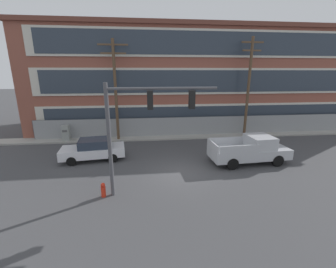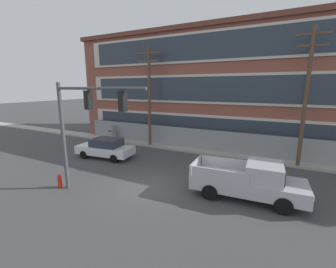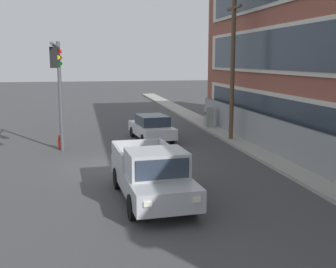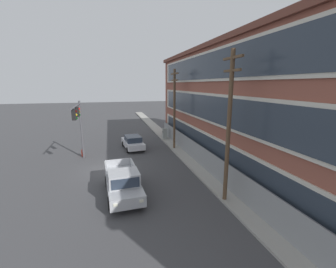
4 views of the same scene
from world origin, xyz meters
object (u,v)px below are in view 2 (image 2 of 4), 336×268
(traffic_signal_mast, at_px, (83,117))
(sedan_white, at_px, (106,148))
(electrical_cabinet, at_px, (112,133))
(pickup_truck_silver, at_px, (249,181))
(utility_pole_near_corner, at_px, (149,93))
(fire_hydrant, at_px, (60,181))
(utility_pole_midblock, at_px, (306,95))

(traffic_signal_mast, height_order, sedan_white, traffic_signal_mast)
(traffic_signal_mast, height_order, electrical_cabinet, traffic_signal_mast)
(pickup_truck_silver, xyz_separation_m, utility_pole_near_corner, (-9.90, 6.47, 4.07))
(electrical_cabinet, bearing_deg, sedan_white, -53.92)
(fire_hydrant, bearing_deg, traffic_signal_mast, 4.11)
(traffic_signal_mast, bearing_deg, sedan_white, 124.22)
(utility_pole_near_corner, xyz_separation_m, utility_pole_midblock, (12.34, -0.20, 0.08))
(electrical_cabinet, bearing_deg, utility_pole_midblock, -0.86)
(utility_pole_near_corner, xyz_separation_m, electrical_cabinet, (-4.73, 0.06, -4.21))
(traffic_signal_mast, xyz_separation_m, fire_hydrant, (-2.05, -0.15, -3.76))
(pickup_truck_silver, bearing_deg, fire_hydrant, -159.76)
(traffic_signal_mast, relative_size, fire_hydrant, 7.46)
(sedan_white, distance_m, fire_hydrant, 5.63)
(sedan_white, bearing_deg, electrical_cabinet, 126.08)
(pickup_truck_silver, distance_m, sedan_white, 11.35)
(traffic_signal_mast, xyz_separation_m, electrical_cabinet, (-6.99, 9.95, -3.34))
(utility_pole_near_corner, relative_size, utility_pole_midblock, 0.96)
(pickup_truck_silver, xyz_separation_m, fire_hydrant, (-9.68, -3.57, -0.55))
(sedan_white, height_order, electrical_cabinet, electrical_cabinet)
(utility_pole_near_corner, distance_m, fire_hydrant, 11.05)
(traffic_signal_mast, height_order, fire_hydrant, traffic_signal_mast)
(pickup_truck_silver, relative_size, electrical_cabinet, 3.57)
(electrical_cabinet, xyz_separation_m, fire_hydrant, (4.94, -10.09, -0.41))
(pickup_truck_silver, bearing_deg, sedan_white, 170.73)
(traffic_signal_mast, bearing_deg, fire_hydrant, -175.89)
(traffic_signal_mast, bearing_deg, electrical_cabinet, 125.11)
(utility_pole_midblock, distance_m, fire_hydrant, 16.31)
(traffic_signal_mast, relative_size, electrical_cabinet, 3.67)
(sedan_white, bearing_deg, fire_hydrant, -74.26)
(pickup_truck_silver, bearing_deg, traffic_signal_mast, -155.84)
(pickup_truck_silver, height_order, utility_pole_midblock, utility_pole_midblock)
(pickup_truck_silver, relative_size, fire_hydrant, 7.27)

